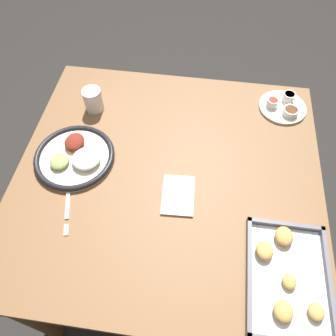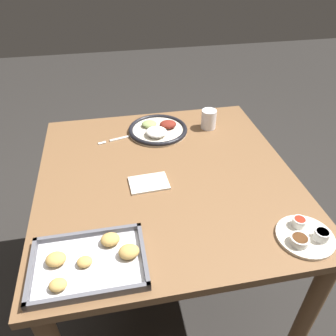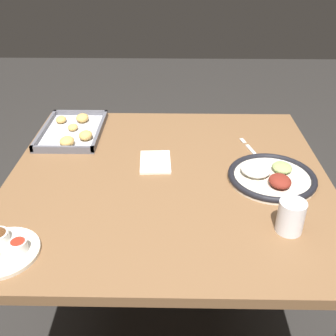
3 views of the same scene
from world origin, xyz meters
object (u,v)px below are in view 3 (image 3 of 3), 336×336
baking_tray (73,131)px  drinking_cup (291,217)px  saucer_plate (1,249)px  fork (254,153)px  napkin (155,162)px  dinner_plate (271,176)px

baking_tray → drinking_cup: 0.87m
saucer_plate → baking_tray: bearing=-2.4°
fork → baking_tray: size_ratio=0.61×
drinking_cup → napkin: size_ratio=0.60×
dinner_plate → baking_tray: bearing=65.7°
saucer_plate → drinking_cup: (0.10, -0.70, 0.03)m
baking_tray → napkin: 0.38m
saucer_plate → dinner_plate: bearing=-64.6°
fork → dinner_plate: bearing=173.9°
dinner_plate → napkin: (0.09, 0.36, -0.01)m
saucer_plate → napkin: 0.55m
saucer_plate → baking_tray: 0.64m
fork → napkin: bearing=87.5°
napkin → fork: bearing=-78.0°
fork → napkin: size_ratio=1.33×
fork → saucer_plate: bearing=111.8°
fork → saucer_plate: 0.84m
baking_tray → napkin: size_ratio=2.18×
drinking_cup → napkin: drinking_cup is taller
drinking_cup → saucer_plate: bearing=98.0°
drinking_cup → fork: bearing=3.0°
fork → saucer_plate: (-0.50, 0.68, 0.01)m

